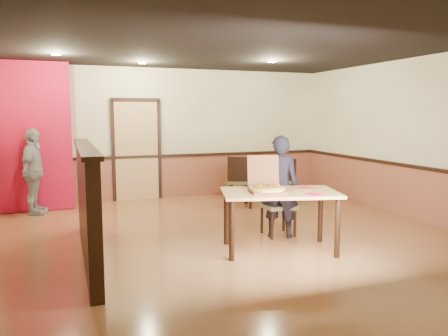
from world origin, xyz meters
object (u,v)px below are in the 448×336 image
object	(u,v)px
diner_chair	(276,202)
side_table	(250,172)
passerby	(33,172)
side_chair_right	(282,179)
side_chair_left	(240,179)
condiment	(253,159)
main_table	(280,199)
diner	(280,186)
pizza_box	(266,187)

from	to	relation	value
diner_chair	side_table	distance (m)	2.69
passerby	side_chair_right	bearing A→B (deg)	-84.97
side_chair_left	condiment	world-z (taller)	side_chair_left
side_table	passerby	world-z (taller)	passerby
main_table	side_chair_right	xyz separation A→B (m)	(1.48, 2.74, -0.19)
side_chair_right	passerby	distance (m)	4.76
side_table	diner	world-z (taller)	diner
side_chair_left	pizza_box	size ratio (longest dim) A/B	1.70
main_table	diner_chair	xyz separation A→B (m)	(0.34, 0.75, -0.20)
diner_chair	diner	distance (m)	0.30
pizza_box	main_table	bearing A→B (deg)	-0.88
diner_chair	diner	world-z (taller)	diner
main_table	side_chair_left	bearing A→B (deg)	93.62
main_table	diner_chair	distance (m)	0.85
side_chair_left	diner_chair	bearing A→B (deg)	107.42
side_chair_left	condiment	size ratio (longest dim) A/B	6.05
main_table	side_table	bearing A→B (deg)	87.91
main_table	pizza_box	size ratio (longest dim) A/B	2.83
main_table	side_table	size ratio (longest dim) A/B	2.00
main_table	diner	distance (m)	0.69
diner_chair	side_table	bearing A→B (deg)	76.36
main_table	passerby	world-z (taller)	passerby
side_chair_right	side_table	bearing A→B (deg)	-57.19
main_table	passerby	distance (m)	4.72
side_table	diner	bearing A→B (deg)	-104.52
side_chair_right	diner	xyz separation A→B (m)	(-1.17, -2.13, 0.25)
diner_chair	main_table	bearing A→B (deg)	-113.07
diner_chair	side_chair_right	world-z (taller)	side_chair_right
passerby	pizza_box	size ratio (longest dim) A/B	2.64
diner	condiment	distance (m)	2.96
diner_chair	side_table	size ratio (longest dim) A/B	1.08
main_table	side_table	xyz separation A→B (m)	(1.03, 3.35, -0.10)
side_table	main_table	bearing A→B (deg)	-107.06
pizza_box	condiment	xyz separation A→B (m)	(1.31, 3.40, -0.01)
side_chair_right	pizza_box	distance (m)	3.18
diner	passerby	bearing A→B (deg)	-4.87
main_table	side_table	distance (m)	3.51
side_chair_left	passerby	bearing A→B (deg)	12.46
side_table	condiment	size ratio (longest dim) A/B	5.03
diner	side_table	bearing A→B (deg)	-70.41
side_chair_left	diner	distance (m)	2.15
side_chair_left	pizza_box	distance (m)	2.80
side_table	condiment	xyz separation A→B (m)	(0.11, 0.09, 0.26)
side_chair_right	condiment	distance (m)	0.87
side_chair_left	diner	bearing A→B (deg)	107.24
condiment	side_table	bearing A→B (deg)	-138.30
passerby	condiment	world-z (taller)	passerby
side_chair_left	pizza_box	world-z (taller)	pizza_box
side_table	pizza_box	bearing A→B (deg)	-110.01
diner	pizza_box	bearing A→B (deg)	82.94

